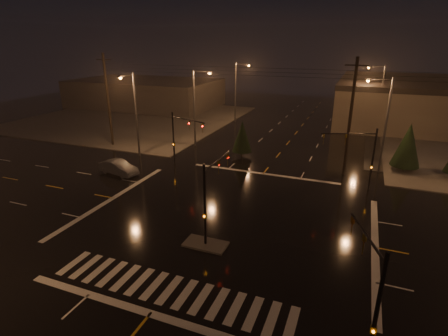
{
  "coord_description": "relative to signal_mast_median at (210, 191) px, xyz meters",
  "views": [
    {
      "loc": [
        8.9,
        -23.07,
        13.38
      ],
      "look_at": [
        -1.55,
        3.43,
        3.0
      ],
      "focal_mm": 28.0,
      "sensor_mm": 36.0,
      "label": 1
    }
  ],
  "objects": [
    {
      "name": "ground",
      "position": [
        -0.0,
        3.07,
        -3.75
      ],
      "size": [
        140.0,
        140.0,
        0.0
      ],
      "primitive_type": "plane",
      "color": "black",
      "rests_on": "ground"
    },
    {
      "name": "sidewalk_nw",
      "position": [
        -30.0,
        33.07,
        -3.69
      ],
      "size": [
        36.0,
        36.0,
        0.12
      ],
      "primitive_type": "cube",
      "color": "#46443F",
      "rests_on": "ground"
    },
    {
      "name": "median_island",
      "position": [
        -0.0,
        -0.93,
        -3.68
      ],
      "size": [
        3.0,
        1.6,
        0.15
      ],
      "primitive_type": "cube",
      "color": "#46443F",
      "rests_on": "ground"
    },
    {
      "name": "crosswalk",
      "position": [
        -0.0,
        -5.93,
        -3.75
      ],
      "size": [
        15.0,
        2.6,
        0.01
      ],
      "primitive_type": "cube",
      "color": "beige",
      "rests_on": "ground"
    },
    {
      "name": "stop_bar_near",
      "position": [
        -0.0,
        -7.93,
        -3.75
      ],
      "size": [
        16.0,
        0.5,
        0.01
      ],
      "primitive_type": "cube",
      "color": "beige",
      "rests_on": "ground"
    },
    {
      "name": "stop_bar_far",
      "position": [
        -0.0,
        14.07,
        -3.75
      ],
      "size": [
        16.0,
        0.5,
        0.01
      ],
      "primitive_type": "cube",
      "color": "beige",
      "rests_on": "ground"
    },
    {
      "name": "commercial_block",
      "position": [
        -35.0,
        45.07,
        -0.95
      ],
      "size": [
        30.0,
        18.0,
        5.6
      ],
      "primitive_type": "cube",
      "color": "#3E3937",
      "rests_on": "ground"
    },
    {
      "name": "signal_mast_median",
      "position": [
        0.0,
        0.0,
        0.0
      ],
      "size": [
        0.25,
        4.59,
        6.0
      ],
      "color": "black",
      "rests_on": "ground"
    },
    {
      "name": "signal_mast_ne",
      "position": [
        9.5,
        13.21,
        0.04
      ],
      "size": [
        4.84,
        1.86,
        6.0
      ],
      "color": "black",
      "rests_on": "ground"
    },
    {
      "name": "signal_mast_nw",
      "position": [
        -9.5,
        13.21,
        0.04
      ],
      "size": [
        4.84,
        1.86,
        6.0
      ],
      "color": "black",
      "rests_on": "ground"
    },
    {
      "name": "signal_mast_se",
      "position": [
        10.23,
        -6.68,
        -0.04
      ],
      "size": [
        1.55,
        3.87,
        6.0
      ],
      "color": "black",
      "rests_on": "ground"
    },
    {
      "name": "streetlight_1",
      "position": [
        -11.18,
        21.07,
        2.05
      ],
      "size": [
        2.77,
        0.32,
        10.0
      ],
      "color": "#38383A",
      "rests_on": "ground"
    },
    {
      "name": "streetlight_2",
      "position": [
        -11.18,
        37.07,
        2.05
      ],
      "size": [
        2.77,
        0.32,
        10.0
      ],
      "color": "#38383A",
      "rests_on": "ground"
    },
    {
      "name": "streetlight_3",
      "position": [
        11.18,
        19.07,
        2.05
      ],
      "size": [
        2.77,
        0.32,
        10.0
      ],
      "color": "#38383A",
      "rests_on": "ground"
    },
    {
      "name": "streetlight_4",
      "position": [
        11.18,
        39.07,
        2.05
      ],
      "size": [
        2.77,
        0.32,
        10.0
      ],
      "color": "#38383A",
      "rests_on": "ground"
    },
    {
      "name": "streetlight_5",
      "position": [
        -16.0,
        14.26,
        2.05
      ],
      "size": [
        0.32,
        2.77,
        10.0
      ],
      "color": "#38383A",
      "rests_on": "ground"
    },
    {
      "name": "utility_pole_0",
      "position": [
        -22.0,
        17.07,
        2.38
      ],
      "size": [
        2.2,
        0.32,
        12.0
      ],
      "color": "black",
      "rests_on": "ground"
    },
    {
      "name": "utility_pole_1",
      "position": [
        8.0,
        17.07,
        2.38
      ],
      "size": [
        2.2,
        0.32,
        12.0
      ],
      "color": "black",
      "rests_on": "ground"
    },
    {
      "name": "conifer_0",
      "position": [
        14.0,
        20.29,
        -0.73
      ],
      "size": [
        2.97,
        2.97,
        5.35
      ],
      "color": "black",
      "rests_on": "ground"
    },
    {
      "name": "conifer_3",
      "position": [
        -4.04,
        18.77,
        -1.18
      ],
      "size": [
        2.4,
        2.4,
        4.45
      ],
      "color": "black",
      "rests_on": "ground"
    },
    {
      "name": "car_crossing",
      "position": [
        -14.3,
        8.28,
        -3.0
      ],
      "size": [
        4.78,
        2.41,
        1.5
      ],
      "primitive_type": "imported",
      "rotation": [
        0.0,
        0.0,
        1.38
      ],
      "color": "slate",
      "rests_on": "ground"
    }
  ]
}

